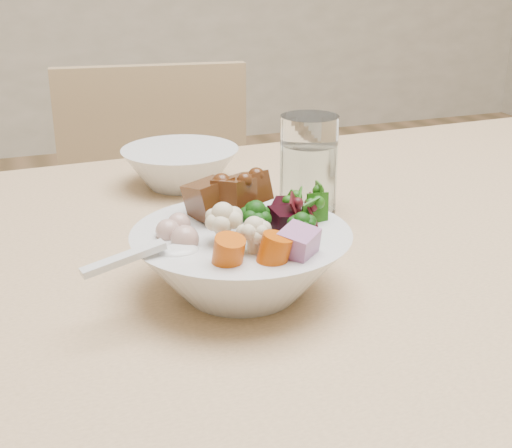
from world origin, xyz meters
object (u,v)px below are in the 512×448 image
object	(u,v)px
side_bowl	(181,168)
water_glass	(308,168)
dining_table	(359,298)
chair_far	(163,257)
food_bowl	(242,257)

from	to	relation	value
side_bowl	water_glass	bearing A→B (deg)	-51.51
dining_table	chair_far	xyz separation A→B (m)	(-0.09, 0.61, -0.18)
dining_table	food_bowl	distance (m)	0.21
dining_table	food_bowl	world-z (taller)	food_bowl
chair_far	water_glass	distance (m)	0.59
dining_table	water_glass	xyz separation A→B (m)	(-0.02, 0.11, 0.13)
dining_table	side_bowl	size ratio (longest dim) A/B	9.79
dining_table	side_bowl	bearing A→B (deg)	116.44
dining_table	water_glass	size ratio (longest dim) A/B	12.95
dining_table	food_bowl	xyz separation A→B (m)	(-0.17, -0.07, 0.11)
dining_table	water_glass	world-z (taller)	water_glass
chair_far	water_glass	xyz separation A→B (m)	(0.07, -0.50, 0.31)
chair_far	food_bowl	size ratio (longest dim) A/B	3.95
dining_table	water_glass	distance (m)	0.17
chair_far	water_glass	size ratio (longest dim) A/B	6.78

